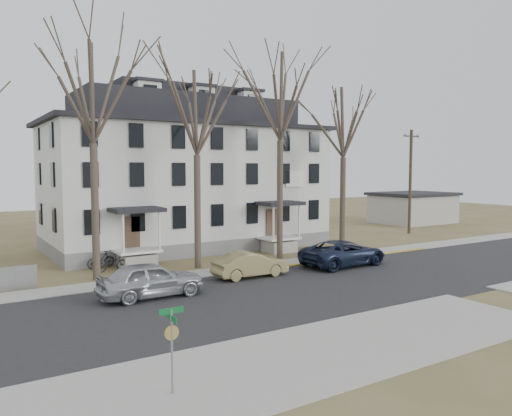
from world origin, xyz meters
TOP-DOWN VIEW (x-y plane):
  - ground at (0.00, 0.00)m, footprint 120.00×120.00m
  - main_road at (0.00, 2.00)m, footprint 120.00×10.00m
  - far_sidewalk at (0.00, 8.00)m, footprint 120.00×2.00m
  - near_sidewalk_left at (-8.00, -5.00)m, footprint 20.00×5.00m
  - yellow_curb at (5.00, 7.10)m, footprint 14.00×0.25m
  - boarding_house at (-2.00, 17.95)m, footprint 20.80×12.36m
  - distant_building at (26.00, 20.00)m, footprint 8.50×6.50m
  - tree_far_left at (-11.00, 9.80)m, footprint 8.40×8.40m
  - tree_mid_left at (-5.00, 9.80)m, footprint 7.80×7.80m
  - tree_center at (1.00, 9.80)m, footprint 9.00×9.00m
  - tree_mid_right at (6.50, 9.80)m, footprint 7.80×7.80m
  - utility_pole_far at (18.50, 14.00)m, footprint 2.00×0.28m
  - car_silver at (-9.87, 4.60)m, footprint 4.88×1.98m
  - car_tan at (-3.74, 5.85)m, footprint 4.23×1.50m
  - car_navy at (2.78, 5.54)m, footprint 5.77×2.88m
  - bicycle_left at (-9.74, 11.38)m, footprint 1.90×0.82m
  - bicycle_right at (-10.02, 12.65)m, footprint 1.78×0.80m
  - street_sign at (-12.94, -5.25)m, footprint 0.67×0.67m

SIDE VIEW (x-z plane):
  - ground at x=0.00m, z-range 0.00..0.00m
  - main_road at x=0.00m, z-range -0.02..0.02m
  - far_sidewalk at x=0.00m, z-range -0.04..0.04m
  - near_sidewalk_left at x=-8.00m, z-range -0.04..0.04m
  - yellow_curb at x=5.00m, z-range -0.03..0.03m
  - bicycle_left at x=-9.74m, z-range 0.00..0.97m
  - bicycle_right at x=-10.02m, z-range 0.00..1.03m
  - car_tan at x=-3.74m, z-range 0.00..1.39m
  - car_navy at x=2.78m, z-range 0.00..1.57m
  - car_silver at x=-9.87m, z-range 0.00..1.66m
  - street_sign at x=-12.94m, z-range 0.41..2.78m
  - distant_building at x=26.00m, z-range 0.00..3.35m
  - utility_pole_far at x=18.50m, z-range 0.15..9.65m
  - boarding_house at x=-2.00m, z-range -0.65..11.40m
  - tree_mid_left at x=-5.00m, z-range 3.23..15.97m
  - tree_mid_right at x=6.50m, z-range 3.23..15.97m
  - tree_far_left at x=-11.00m, z-range 3.48..17.20m
  - tree_center at x=1.00m, z-range 3.73..18.43m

